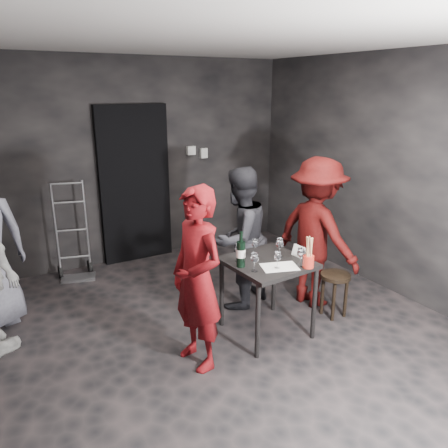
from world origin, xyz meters
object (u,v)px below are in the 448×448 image
tasting_table (268,270)px  breadstick_cup (309,253)px  hand_truck (75,260)px  wine_bottle (241,253)px  stool (335,284)px  woman_black (239,237)px  server_red (197,274)px  man_maroon (317,227)px

tasting_table → breadstick_cup: (0.22, -0.31, 0.24)m
hand_truck → wine_bottle: size_ratio=3.66×
wine_bottle → breadstick_cup: wine_bottle is taller
stool → woman_black: woman_black is taller
hand_truck → stool: size_ratio=2.60×
hand_truck → woman_black: bearing=-33.6°
woman_black → wine_bottle: woman_black is taller
tasting_table → server_red: size_ratio=0.45×
stool → man_maroon: bearing=88.5°
breadstick_cup → hand_truck: bearing=121.3°
server_red → stool: bearing=82.4°
hand_truck → wine_bottle: 2.57m
man_maroon → hand_truck: bearing=38.9°
stool → wine_bottle: 1.21m
tasting_table → server_red: 0.83m
man_maroon → stool: bearing=170.6°
man_maroon → breadstick_cup: (-0.58, -0.56, 0.01)m
tasting_table → woman_black: bearing=83.1°
hand_truck → tasting_table: (1.34, -2.26, 0.43)m
stool → wine_bottle: wine_bottle is taller
server_red → man_maroon: man_maroon is taller
tasting_table → woman_black: woman_black is taller
woman_black → man_maroon: bearing=132.0°
hand_truck → server_red: (0.54, -2.38, 0.61)m
wine_bottle → server_red: bearing=-165.9°
hand_truck → stool: (2.14, -2.35, 0.14)m
man_maroon → wine_bottle: size_ratio=5.28×
tasting_table → man_maroon: size_ratio=0.43×
server_red → wine_bottle: server_red is taller
breadstick_cup → man_maroon: bearing=43.6°
hand_truck → woman_black: woman_black is taller
man_maroon → wine_bottle: bearing=94.2°
stool → server_red: bearing=-179.0°
woman_black → tasting_table: bearing=63.1°
server_red → man_maroon: (1.61, 0.36, 0.05)m
hand_truck → woman_black: 2.23m
woman_black → breadstick_cup: bearing=78.8°
hand_truck → wine_bottle: bearing=-49.7°
stool → man_maroon: 0.62m
woman_black → man_maroon: size_ratio=0.89×
hand_truck → tasting_table: 2.66m
server_red → wine_bottle: bearing=95.5°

